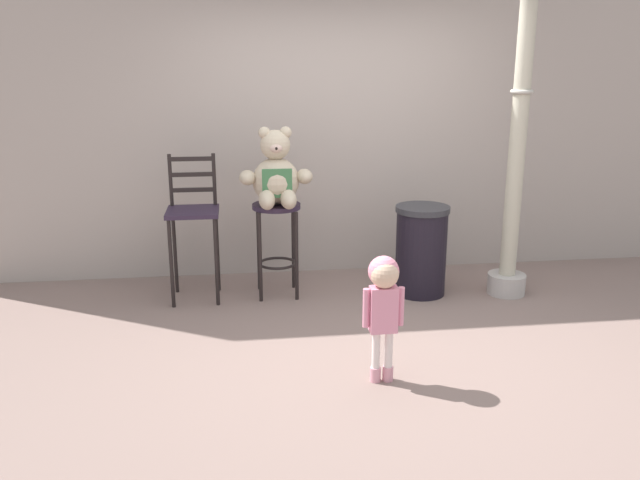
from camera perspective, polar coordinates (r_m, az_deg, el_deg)
name	(u,v)px	position (r m, az deg, el deg)	size (l,w,h in m)	color
ground_plane	(367,344)	(4.84, 4.10, -9.06)	(24.00, 24.00, 0.00)	#806861
building_wall	(330,79)	(6.29, 0.89, 13.86)	(7.35, 0.30, 3.65)	#A6988F
bar_stool_with_teddy	(277,230)	(5.64, -3.79, 0.88)	(0.41, 0.41, 0.82)	#291D30
teddy_bear	(276,177)	(5.51, -3.86, 5.55)	(0.62, 0.55, 0.65)	#BEAB90
child_walking	(384,292)	(4.11, 5.58, -4.55)	(0.27, 0.21, 0.84)	pink
trash_bin	(421,250)	(5.78, 8.81, -0.87)	(0.47, 0.47, 0.79)	black
lamppost	(517,157)	(5.76, 16.79, 6.98)	(0.33, 0.33, 3.04)	#AEA6A1
bar_chair_empty	(193,218)	(5.63, -11.01, 1.88)	(0.43, 0.43, 1.24)	#291D30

